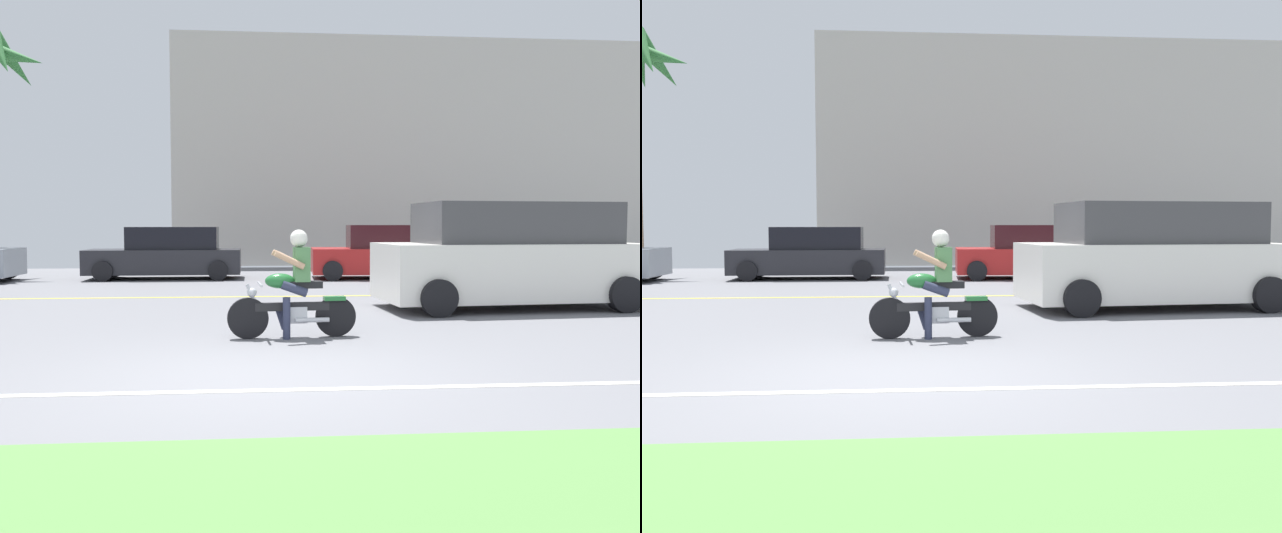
# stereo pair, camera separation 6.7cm
# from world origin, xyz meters

# --- Properties ---
(ground) EXTENTS (56.00, 30.00, 0.04)m
(ground) POSITION_xyz_m (0.00, 3.00, -0.02)
(ground) COLOR slate
(lane_line_near) EXTENTS (50.40, 0.12, 0.01)m
(lane_line_near) POSITION_xyz_m (0.00, -0.59, 0.00)
(lane_line_near) COLOR silver
(lane_line_near) RESTS_ON ground
(lane_line_far) EXTENTS (50.40, 0.12, 0.01)m
(lane_line_far) POSITION_xyz_m (0.00, 7.79, 0.00)
(lane_line_far) COLOR yellow
(lane_line_far) RESTS_ON ground
(motorcyclist) EXTENTS (1.77, 0.58, 1.48)m
(motorcyclist) POSITION_xyz_m (0.43, 2.39, 0.62)
(motorcyclist) COLOR black
(motorcyclist) RESTS_ON ground
(suv_nearby) EXTENTS (5.08, 2.58, 1.95)m
(suv_nearby) POSITION_xyz_m (4.61, 5.41, 0.95)
(suv_nearby) COLOR white
(suv_nearby) RESTS_ON ground
(parked_car_1) EXTENTS (4.35, 1.86, 1.48)m
(parked_car_1) POSITION_xyz_m (-2.67, 12.98, 0.70)
(parked_car_1) COLOR #232328
(parked_car_1) RESTS_ON ground
(parked_car_2) EXTENTS (3.93, 2.14, 1.54)m
(parked_car_2) POSITION_xyz_m (3.47, 12.63, 0.72)
(parked_car_2) COLOR #AD1E1E
(parked_car_2) RESTS_ON ground
(parked_car_3) EXTENTS (3.87, 2.21, 1.52)m
(parked_car_3) POSITION_xyz_m (8.91, 13.16, 0.71)
(parked_car_3) COLOR #8C939E
(parked_car_3) RESTS_ON ground
(building_far) EXTENTS (21.40, 4.00, 8.70)m
(building_far) POSITION_xyz_m (7.41, 21.00, 4.35)
(building_far) COLOR #BCB7AD
(building_far) RESTS_ON ground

